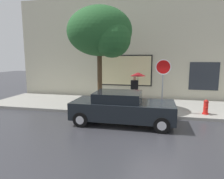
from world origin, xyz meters
TOP-DOWN VIEW (x-y plane):
  - ground_plane at (0.00, 0.00)m, footprint 60.00×60.00m
  - sidewalk at (0.00, 3.00)m, footprint 20.00×4.00m
  - building_facade at (-0.02, 5.50)m, footprint 20.00×0.67m
  - parked_car at (-1.49, -0.07)m, footprint 4.41×1.92m
  - fire_hydrant at (2.35, 1.73)m, footprint 0.30×0.44m
  - pedestrian_with_umbrella at (-1.23, 3.89)m, footprint 0.95×0.95m
  - street_tree at (-2.94, 1.95)m, footprint 3.49×2.97m
  - stop_sign at (0.26, 1.69)m, footprint 0.76×0.10m

SIDE VIEW (x-z plane):
  - ground_plane at x=0.00m, z-range 0.00..0.00m
  - sidewalk at x=0.00m, z-range 0.00..0.15m
  - fire_hydrant at x=2.35m, z-range 0.14..0.86m
  - parked_car at x=-1.49m, z-range 0.00..1.41m
  - pedestrian_with_umbrella at x=-1.23m, z-range 0.69..2.52m
  - stop_sign at x=0.26m, z-range 0.70..3.36m
  - building_facade at x=-0.02m, z-range -0.02..6.98m
  - street_tree at x=-2.94m, z-range 1.45..6.88m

